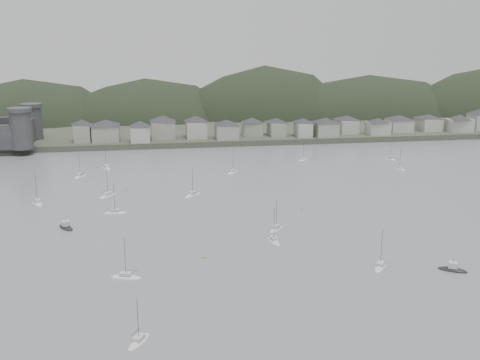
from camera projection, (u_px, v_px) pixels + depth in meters
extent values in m
plane|color=slate|center=(294.00, 284.00, 126.95)|extent=(900.00, 900.00, 0.00)
cube|color=#383D2D|center=(191.00, 114.00, 408.84)|extent=(900.00, 250.00, 3.00)
ellipsoid|color=black|center=(28.00, 140.00, 371.86)|extent=(138.98, 92.48, 81.13)
ellipsoid|color=black|center=(147.00, 136.00, 385.28)|extent=(132.08, 90.41, 79.74)
ellipsoid|color=black|center=(264.00, 137.00, 399.27)|extent=(133.88, 88.37, 101.41)
ellipsoid|color=black|center=(366.00, 132.00, 405.94)|extent=(165.81, 81.78, 82.55)
cylinder|color=#2F3032|center=(21.00, 131.00, 268.14)|extent=(10.00, 10.00, 18.00)
cylinder|color=#2F3032|center=(33.00, 123.00, 295.05)|extent=(10.00, 10.00, 17.00)
cube|color=#2F3032|center=(28.00, 132.00, 282.27)|extent=(3.50, 30.00, 12.00)
cube|color=gray|center=(83.00, 133.00, 288.88)|extent=(8.34, 12.91, 8.59)
pyramid|color=#26272B|center=(82.00, 122.00, 287.47)|extent=(15.78, 15.78, 3.01)
cube|color=gray|center=(106.00, 133.00, 290.16)|extent=(13.68, 13.35, 8.36)
pyramid|color=#26272B|center=(105.00, 122.00, 288.79)|extent=(20.07, 20.07, 2.93)
cube|color=#B5B1AA|center=(140.00, 134.00, 287.96)|extent=(9.78, 10.20, 8.08)
pyramid|color=#26272B|center=(140.00, 124.00, 286.64)|extent=(14.83, 14.83, 2.83)
cube|color=gray|center=(163.00, 130.00, 298.98)|extent=(12.59, 13.33, 9.09)
pyramid|color=#26272B|center=(163.00, 118.00, 297.49)|extent=(19.24, 19.24, 3.18)
cube|color=#B5B1AA|center=(196.00, 130.00, 300.37)|extent=(10.74, 12.17, 8.87)
pyramid|color=#26272B|center=(196.00, 119.00, 298.92)|extent=(17.01, 17.01, 3.10)
cube|color=gray|center=(227.00, 132.00, 296.73)|extent=(11.63, 12.09, 7.69)
pyramid|color=#26272B|center=(227.00, 122.00, 295.47)|extent=(17.61, 17.61, 2.69)
cube|color=gray|center=(252.00, 129.00, 307.51)|extent=(10.37, 9.35, 7.44)
pyramid|color=#26272B|center=(252.00, 120.00, 306.29)|extent=(14.65, 14.65, 2.60)
cube|color=gray|center=(276.00, 129.00, 307.38)|extent=(8.24, 12.20, 7.22)
pyramid|color=#26272B|center=(277.00, 120.00, 306.19)|extent=(15.17, 15.17, 2.53)
cube|color=#B5B1AA|center=(303.00, 130.00, 304.55)|extent=(8.06, 10.91, 7.46)
pyramid|color=#26272B|center=(303.00, 121.00, 303.33)|extent=(14.08, 14.08, 2.61)
cube|color=gray|center=(326.00, 129.00, 305.07)|extent=(11.73, 11.78, 7.66)
pyramid|color=#26272B|center=(326.00, 120.00, 303.82)|extent=(17.46, 17.46, 2.68)
cube|color=#B5B1AA|center=(347.00, 126.00, 317.07)|extent=(10.19, 13.02, 7.33)
pyramid|color=#26272B|center=(347.00, 118.00, 315.86)|extent=(17.23, 17.23, 2.57)
cube|color=#B5B1AA|center=(378.00, 128.00, 311.04)|extent=(11.70, 9.81, 6.88)
pyramid|color=#26272B|center=(378.00, 120.00, 309.92)|extent=(15.97, 15.97, 2.41)
cube|color=#B5B1AA|center=(399.00, 125.00, 322.19)|extent=(12.83, 12.48, 7.00)
pyramid|color=#26272B|center=(400.00, 117.00, 321.04)|extent=(18.79, 18.79, 2.45)
cube|color=#B5B1AA|center=(428.00, 124.00, 325.62)|extent=(11.07, 13.50, 6.97)
pyramid|color=#26272B|center=(429.00, 116.00, 324.48)|extent=(18.25, 18.25, 2.44)
cube|color=#B5B1AA|center=(459.00, 125.00, 320.65)|extent=(13.75, 9.12, 7.34)
pyramid|color=#26272B|center=(460.00, 117.00, 319.45)|extent=(16.97, 16.97, 2.57)
cube|color=#B5B1AA|center=(480.00, 122.00, 329.10)|extent=(11.37, 11.57, 9.05)
ellipsoid|color=silver|center=(115.00, 213.00, 178.76)|extent=(7.83, 3.03, 1.53)
cube|color=beige|center=(115.00, 210.00, 178.50)|extent=(2.80, 1.89, 0.70)
cylinder|color=#3F3F42|center=(114.00, 199.00, 177.56)|extent=(0.12, 0.12, 9.58)
cylinder|color=#3F3F42|center=(110.00, 209.00, 178.05)|extent=(3.45, 0.36, 0.10)
ellipsoid|color=silver|center=(108.00, 196.00, 198.47)|extent=(7.33, 7.95, 1.64)
cube|color=beige|center=(108.00, 193.00, 198.20)|extent=(3.24, 3.36, 0.70)
cylinder|color=#3F3F42|center=(107.00, 182.00, 197.19)|extent=(0.12, 0.12, 10.26)
cylinder|color=#3F3F42|center=(105.00, 191.00, 198.99)|extent=(2.48, 2.87, 0.10)
ellipsoid|color=silver|center=(139.00, 342.00, 102.24)|extent=(5.33, 6.94, 1.36)
cube|color=beige|center=(139.00, 337.00, 102.00)|extent=(2.50, 2.80, 0.70)
cylinder|color=#3F3F42|center=(138.00, 321.00, 101.17)|extent=(0.12, 0.12, 8.48)
cylinder|color=#3F3F42|center=(135.00, 332.00, 102.77)|extent=(1.64, 2.67, 0.10)
ellipsoid|color=silver|center=(126.00, 278.00, 130.03)|extent=(8.02, 4.54, 1.53)
cube|color=beige|center=(126.00, 274.00, 129.78)|extent=(3.05, 2.38, 0.70)
cylinder|color=#3F3F42|center=(125.00, 258.00, 128.84)|extent=(0.12, 0.12, 9.55)
cylinder|color=#3F3F42|center=(132.00, 270.00, 130.23)|extent=(3.32, 1.09, 0.10)
ellipsoid|color=silver|center=(303.00, 160.00, 258.70)|extent=(6.46, 5.75, 1.32)
cube|color=beige|center=(303.00, 158.00, 258.46)|extent=(2.70, 2.57, 0.70)
cylinder|color=#3F3F42|center=(304.00, 151.00, 257.66)|extent=(0.12, 0.12, 8.23)
cylinder|color=#3F3F42|center=(301.00, 157.00, 258.89)|extent=(2.38, 1.93, 0.10)
ellipsoid|color=silver|center=(106.00, 169.00, 241.79)|extent=(5.91, 9.80, 1.87)
cube|color=beige|center=(106.00, 166.00, 241.49)|extent=(3.02, 3.76, 0.70)
cylinder|color=#3F3F42|center=(105.00, 155.00, 240.33)|extent=(0.12, 0.12, 11.67)
cylinder|color=#3F3F42|center=(104.00, 165.00, 239.75)|extent=(1.49, 4.00, 0.10)
ellipsoid|color=silver|center=(233.00, 173.00, 234.05)|extent=(6.84, 7.43, 1.53)
cube|color=beige|center=(233.00, 170.00, 233.79)|extent=(3.03, 3.14, 0.70)
cylinder|color=#3F3F42|center=(233.00, 161.00, 232.85)|extent=(0.12, 0.12, 9.59)
cylinder|color=#3F3F42|center=(231.00, 169.00, 234.52)|extent=(2.31, 2.69, 0.10)
ellipsoid|color=silver|center=(38.00, 204.00, 189.43)|extent=(5.57, 9.13, 1.74)
cube|color=beige|center=(37.00, 200.00, 189.15)|extent=(2.83, 3.51, 0.70)
cylinder|color=#3F3F42|center=(36.00, 188.00, 188.07)|extent=(0.12, 0.12, 10.87)
cylinder|color=#3F3F42|center=(35.00, 200.00, 187.52)|extent=(1.42, 3.72, 0.10)
ellipsoid|color=silver|center=(274.00, 242.00, 153.59)|extent=(3.18, 7.75, 1.51)
cube|color=beige|center=(274.00, 238.00, 153.33)|extent=(1.92, 2.80, 0.70)
cylinder|color=#3F3F42|center=(274.00, 225.00, 152.41)|extent=(0.12, 0.12, 9.42)
cylinder|color=#3F3F42|center=(275.00, 238.00, 151.89)|extent=(0.45, 3.38, 0.10)
ellipsoid|color=silver|center=(399.00, 169.00, 240.16)|extent=(4.11, 7.63, 1.45)
cube|color=beige|center=(400.00, 167.00, 239.91)|extent=(2.20, 2.87, 0.70)
cylinder|color=#3F3F42|center=(400.00, 159.00, 239.02)|extent=(0.12, 0.12, 9.09)
cylinder|color=#3F3F42|center=(399.00, 165.00, 241.04)|extent=(0.93, 3.19, 0.10)
ellipsoid|color=silver|center=(380.00, 267.00, 136.04)|extent=(6.38, 7.44, 1.50)
cube|color=beige|center=(380.00, 263.00, 135.78)|extent=(2.88, 3.09, 0.70)
cylinder|color=#3F3F42|center=(381.00, 249.00, 134.87)|extent=(0.12, 0.12, 9.36)
cylinder|color=#3F3F42|center=(386.00, 263.00, 134.74)|extent=(2.09, 2.77, 0.10)
ellipsoid|color=silver|center=(276.00, 230.00, 163.37)|extent=(6.49, 7.07, 1.46)
cube|color=beige|center=(276.00, 226.00, 163.12)|extent=(2.87, 2.98, 0.70)
cylinder|color=#3F3F42|center=(277.00, 214.00, 162.22)|extent=(0.12, 0.12, 9.11)
cylinder|color=#3F3F42|center=(280.00, 225.00, 162.16)|extent=(2.20, 2.57, 0.10)
ellipsoid|color=silver|center=(80.00, 177.00, 227.19)|extent=(5.66, 8.22, 1.58)
cube|color=beige|center=(80.00, 174.00, 226.93)|extent=(2.75, 3.24, 0.70)
cylinder|color=#3F3F42|center=(80.00, 165.00, 225.96)|extent=(0.12, 0.12, 9.87)
cylinder|color=#3F3F42|center=(81.00, 173.00, 225.66)|extent=(1.61, 3.26, 0.10)
ellipsoid|color=silver|center=(390.00, 159.00, 260.53)|extent=(4.72, 6.48, 1.26)
cube|color=beige|center=(390.00, 157.00, 260.31)|extent=(2.25, 2.59, 0.70)
cylinder|color=#3F3F42|center=(391.00, 151.00, 259.55)|extent=(0.12, 0.12, 7.85)
cylinder|color=#3F3F42|center=(390.00, 157.00, 259.14)|extent=(1.42, 2.54, 0.10)
ellipsoid|color=silver|center=(193.00, 196.00, 199.45)|extent=(7.68, 7.99, 1.68)
cube|color=beige|center=(193.00, 192.00, 199.17)|extent=(3.35, 3.41, 0.70)
cylinder|color=#3F3F42|center=(193.00, 181.00, 198.14)|extent=(0.12, 0.12, 10.50)
cylinder|color=#3F3F42|center=(196.00, 192.00, 198.14)|extent=(2.64, 2.84, 0.10)
ellipsoid|color=black|center=(453.00, 270.00, 134.29)|extent=(7.09, 5.93, 1.52)
cube|color=beige|center=(453.00, 265.00, 133.95)|extent=(2.80, 2.76, 1.40)
cylinder|color=#3F3F42|center=(454.00, 261.00, 133.73)|extent=(0.10, 0.10, 1.20)
ellipsoid|color=black|center=(66.00, 228.00, 164.83)|extent=(6.14, 7.85, 1.65)
cube|color=beige|center=(66.00, 223.00, 164.47)|extent=(2.96, 3.01, 1.40)
cylinder|color=#3F3F42|center=(65.00, 220.00, 164.25)|extent=(0.10, 0.10, 1.20)
sphere|color=#C58741|center=(204.00, 257.00, 142.31)|extent=(0.70, 0.70, 0.70)
sphere|color=#C58741|center=(86.00, 181.00, 219.30)|extent=(0.70, 0.70, 0.70)
sphere|color=#C58741|center=(349.00, 163.00, 252.50)|extent=(0.70, 0.70, 0.70)
sphere|color=#C58741|center=(302.00, 209.00, 182.98)|extent=(0.70, 0.70, 0.70)
sphere|color=#C58741|center=(127.00, 189.00, 208.18)|extent=(0.70, 0.70, 0.70)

